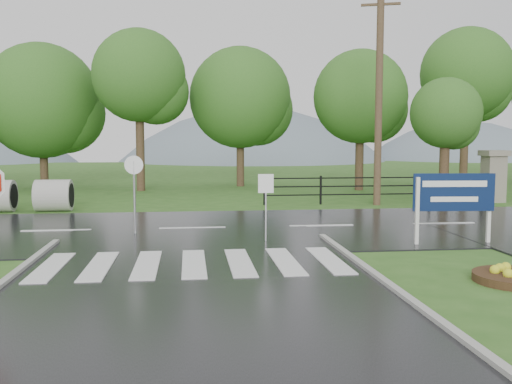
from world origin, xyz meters
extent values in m
plane|color=#315D1F|center=(0.00, 0.00, 0.00)|extent=(120.00, 120.00, 0.00)
cube|color=black|center=(0.00, 10.00, 0.00)|extent=(90.00, 8.00, 0.04)
cube|color=silver|center=(-3.00, 5.00, 0.06)|extent=(0.50, 2.80, 0.02)
cube|color=silver|center=(-2.00, 5.00, 0.06)|extent=(0.50, 2.80, 0.02)
cube|color=silver|center=(-1.00, 5.00, 0.06)|extent=(0.50, 2.80, 0.02)
cube|color=silver|center=(0.00, 5.00, 0.06)|extent=(0.50, 2.80, 0.02)
cube|color=silver|center=(1.00, 5.00, 0.06)|extent=(0.50, 2.80, 0.02)
cube|color=silver|center=(2.00, 5.00, 0.06)|extent=(0.50, 2.80, 0.02)
cube|color=silver|center=(3.00, 5.00, 0.06)|extent=(0.50, 2.80, 0.02)
cube|color=gray|center=(13.00, 16.00, 1.00)|extent=(0.80, 0.80, 2.00)
cube|color=#6B6659|center=(13.00, 16.00, 2.12)|extent=(1.00, 1.00, 0.24)
cube|color=black|center=(7.75, 16.00, 0.40)|extent=(9.50, 0.05, 0.05)
cube|color=black|center=(7.75, 16.00, 0.75)|extent=(9.50, 0.05, 0.05)
cube|color=black|center=(7.75, 16.00, 1.10)|extent=(9.50, 0.05, 0.05)
cube|color=black|center=(3.00, 16.00, 0.60)|extent=(0.08, 0.08, 1.20)
cube|color=black|center=(12.50, 16.00, 0.60)|extent=(0.08, 0.08, 1.20)
sphere|color=slate|center=(8.00, 65.00, -17.28)|extent=(48.00, 48.00, 48.00)
sphere|color=slate|center=(36.00, 65.00, -12.96)|extent=(36.00, 36.00, 36.00)
cylinder|color=#9E9B93|center=(-5.19, 15.00, 0.60)|extent=(1.30, 1.20, 1.20)
cube|color=silver|center=(5.72, 6.68, 0.89)|extent=(0.10, 0.10, 1.77)
cube|color=silver|center=(7.66, 6.68, 0.89)|extent=(0.10, 0.10, 1.77)
cube|color=#0A1A44|center=(6.69, 6.68, 1.37)|extent=(2.12, 0.22, 0.97)
cube|color=white|center=(6.69, 6.65, 1.59)|extent=(1.68, 0.14, 0.16)
cube|color=white|center=(6.69, 6.65, 1.20)|extent=(1.24, 0.10, 0.13)
cube|color=#939399|center=(1.91, 7.52, 0.86)|extent=(0.04, 0.04, 1.71)
cube|color=white|center=(1.91, 7.50, 1.58)|extent=(0.41, 0.04, 0.50)
cylinder|color=#939399|center=(-1.63, 9.19, 1.06)|extent=(0.06, 0.06, 2.11)
cylinder|color=white|center=(-1.63, 9.17, 2.01)|extent=(0.53, 0.04, 0.53)
cylinder|color=#473523|center=(7.64, 15.50, 4.40)|extent=(0.29, 0.29, 8.80)
cube|color=brown|center=(7.64, 15.50, 8.11)|extent=(1.51, 0.59, 0.10)
cylinder|color=#3D2B1C|center=(11.45, 17.50, 1.62)|extent=(0.42, 0.42, 3.25)
sphere|color=#2A5D1D|center=(11.45, 17.50, 3.90)|extent=(3.18, 3.18, 3.18)
camera|label=1|loc=(-0.08, -7.22, 2.76)|focal=40.00mm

